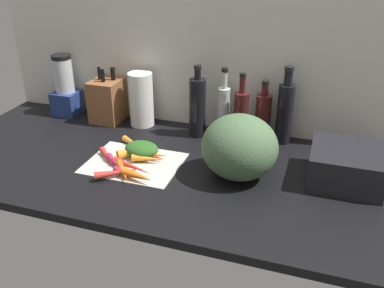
{
  "coord_description": "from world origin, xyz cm",
  "views": [
    {
      "loc": [
        56.8,
        -125.91,
        76.28
      ],
      "look_at": [
        17.13,
        -6.67,
        13.07
      ],
      "focal_mm": 39.58,
      "sensor_mm": 36.0,
      "label": 1
    }
  ],
  "objects": [
    {
      "name": "carrot_2",
      "position": [
        -1.49,
        -0.47,
        2.41
      ],
      "size": [
        13.71,
        6.16,
        3.22
      ],
      "primitive_type": "cone",
      "rotation": [
        0.0,
        1.57,
        0.23
      ],
      "color": "orange",
      "rests_on": "cutting_board"
    },
    {
      "name": "carrot_5",
      "position": [
        -1.49,
        -2.66,
        2.23
      ],
      "size": [
        11.56,
        4.98,
        2.86
      ],
      "primitive_type": "cone",
      "rotation": [
        0.0,
        1.57,
        0.19
      ],
      "color": "orange",
      "rests_on": "cutting_board"
    },
    {
      "name": "bottle_2",
      "position": [
        25.93,
        28.84,
        10.81
      ],
      "size": [
        5.99,
        5.99,
        27.93
      ],
      "color": "#471919",
      "rests_on": "ground_plane"
    },
    {
      "name": "carrot_greens_pile",
      "position": [
        -5.48,
        1.37,
        3.53
      ],
      "size": [
        12.9,
        9.93,
        5.46
      ],
      "primitive_type": "ellipsoid",
      "color": "#2D6023",
      "rests_on": "cutting_board"
    },
    {
      "name": "carrot_4",
      "position": [
        -7.99,
        0.68,
        2.56
      ],
      "size": [
        11.86,
        12.29,
        3.52
      ],
      "primitive_type": "cone",
      "rotation": [
        0.0,
        1.57,
        0.82
      ],
      "color": "orange",
      "rests_on": "cutting_board"
    },
    {
      "name": "paper_towel_roll",
      "position": [
        -17.96,
        29.5,
        11.71
      ],
      "size": [
        10.37,
        10.37,
        23.42
      ],
      "primitive_type": "cylinder",
      "color": "white",
      "rests_on": "ground_plane"
    },
    {
      "name": "carrot_9",
      "position": [
        -16.28,
        -5.48,
        1.98
      ],
      "size": [
        10.99,
        10.83,
        2.36
      ],
      "primitive_type": "cone",
      "rotation": [
        0.0,
        1.57,
        -0.77
      ],
      "color": "red",
      "rests_on": "cutting_board"
    },
    {
      "name": "bottle_3",
      "position": [
        34.3,
        32.39,
        9.92
      ],
      "size": [
        6.41,
        6.41,
        24.68
      ],
      "color": "#471919",
      "rests_on": "ground_plane"
    },
    {
      "name": "carrot_10",
      "position": [
        -6.67,
        -14.57,
        2.16
      ],
      "size": [
        15.29,
        12.1,
        2.73
      ],
      "primitive_type": "cone",
      "rotation": [
        0.0,
        1.57,
        0.63
      ],
      "color": "red",
      "rests_on": "cutting_board"
    },
    {
      "name": "carrot_6",
      "position": [
        -5.68,
        -13.7,
        2.07
      ],
      "size": [
        10.35,
        12.09,
        2.54
      ],
      "primitive_type": "cone",
      "rotation": [
        0.0,
        1.57,
        -0.9
      ],
      "color": "orange",
      "rests_on": "cutting_board"
    },
    {
      "name": "carrot_3",
      "position": [
        -1.55,
        0.14,
        2.08
      ],
      "size": [
        12.55,
        4.12,
        2.55
      ],
      "primitive_type": "cone",
      "rotation": [
        0.0,
        1.57,
        -0.13
      ],
      "color": "red",
      "rests_on": "cutting_board"
    },
    {
      "name": "blender_appliance",
      "position": [
        -55.82,
        29.74,
        12.04
      ],
      "size": [
        11.29,
        11.29,
        27.99
      ],
      "color": "navy",
      "rests_on": "ground_plane"
    },
    {
      "name": "cutting_board",
      "position": [
        -6.2,
        -4.02,
        0.4
      ],
      "size": [
        33.9,
        26.24,
        0.8
      ],
      "primitive_type": "cube",
      "color": "beige",
      "rests_on": "ground_plane"
    },
    {
      "name": "winter_squash",
      "position": [
        32.01,
        -0.69,
        11.35
      ],
      "size": [
        26.05,
        24.16,
        22.7
      ],
      "primitive_type": "ellipsoid",
      "color": "#4C6B47",
      "rests_on": "ground_plane"
    },
    {
      "name": "wall_back",
      "position": [
        0.0,
        38.5,
        30.0
      ],
      "size": [
        170.0,
        3.0,
        60.0
      ],
      "primitive_type": "cube",
      "color": "silver",
      "rests_on": "ground_plane"
    },
    {
      "name": "bottle_0",
      "position": [
        8.35,
        26.73,
        12.73
      ],
      "size": [
        6.72,
        6.72,
        30.01
      ],
      "color": "black",
      "rests_on": "ground_plane"
    },
    {
      "name": "carrot_7",
      "position": [
        -11.85,
        -8.4,
        2.15
      ],
      "size": [
        9.87,
        8.66,
        2.7
      ],
      "primitive_type": "cone",
      "rotation": [
        0.0,
        1.57,
        -0.68
      ],
      "color": "#B2264C",
      "rests_on": "cutting_board"
    },
    {
      "name": "bottle_4",
      "position": [
        42.82,
        31.58,
        13.16
      ],
      "size": [
        6.36,
        6.36,
        31.32
      ],
      "color": "black",
      "rests_on": "ground_plane"
    },
    {
      "name": "carrot_11",
      "position": [
        0.6,
        -15.37,
        2.5
      ],
      "size": [
        12.29,
        5.73,
        3.41
      ],
      "primitive_type": "cone",
      "rotation": [
        0.0,
        1.57,
        -0.2
      ],
      "color": "orange",
      "rests_on": "cutting_board"
    },
    {
      "name": "carrot_0",
      "position": [
        -4.25,
        -9.55,
        2.15
      ],
      "size": [
        17.05,
        7.53,
        2.7
      ],
      "primitive_type": "cone",
      "rotation": [
        0.0,
        1.57,
        -0.3
      ],
      "color": "red",
      "rests_on": "cutting_board"
    },
    {
      "name": "bottle_1",
      "position": [
        18.1,
        31.33,
        11.26
      ],
      "size": [
        5.07,
        5.07,
        28.58
      ],
      "color": "silver",
      "rests_on": "ground_plane"
    },
    {
      "name": "ground_plane",
      "position": [
        0.0,
        0.0,
        -1.5
      ],
      "size": [
        170.0,
        80.0,
        3.0
      ],
      "primitive_type": "cube",
      "color": "black"
    },
    {
      "name": "dish_rack",
      "position": [
        66.89,
        7.73,
        5.96
      ],
      "size": [
        23.7,
        23.87,
        11.93
      ],
      "primitive_type": "cube",
      "color": "black",
      "rests_on": "ground_plane"
    },
    {
      "name": "carrot_8",
      "position": [
        -11.74,
        7.46,
        1.99
      ],
      "size": [
        12.39,
        8.52,
        2.38
      ],
      "primitive_type": "cone",
      "rotation": [
        0.0,
        1.57,
        -0.52
      ],
      "color": "orange",
      "rests_on": "cutting_board"
    },
    {
      "name": "knife_block",
      "position": [
        -34.21,
        29.1,
        9.55
      ],
      "size": [
        12.56,
        14.58,
        24.24
      ],
      "color": "brown",
      "rests_on": "ground_plane"
    },
    {
      "name": "carrot_1",
      "position": [
        -3.9,
        -14.38,
        2.02
      ],
      "size": [
        11.15,
        5.37,
        2.45
      ],
      "primitive_type": "cone",
      "rotation": [
        0.0,
        1.57,
        -0.28
      ],
      "color": "#B2264C",
      "rests_on": "cutting_board"
    }
  ]
}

